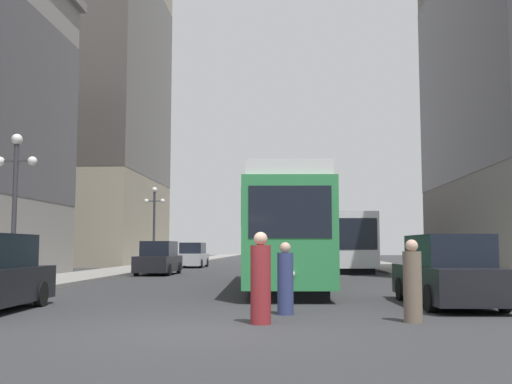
# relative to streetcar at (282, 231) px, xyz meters

# --- Properties ---
(ground_plane) EXTENTS (200.00, 200.00, 0.00)m
(ground_plane) POSITION_rel_streetcar_xyz_m (-1.28, -11.75, -2.10)
(ground_plane) COLOR #303033
(sidewalk_left) EXTENTS (3.43, 120.00, 0.15)m
(sidewalk_left) POSITION_rel_streetcar_xyz_m (-9.87, 28.25, -2.03)
(sidewalk_left) COLOR gray
(sidewalk_left) RESTS_ON ground
(sidewalk_right) EXTENTS (3.43, 120.00, 0.15)m
(sidewalk_right) POSITION_rel_streetcar_xyz_m (7.32, 28.25, -2.03)
(sidewalk_right) COLOR gray
(sidewalk_right) RESTS_ON ground
(streetcar) EXTENTS (3.15, 13.77, 3.89)m
(streetcar) POSITION_rel_streetcar_xyz_m (0.00, 0.00, 0.00)
(streetcar) COLOR black
(streetcar) RESTS_ON ground
(transit_bus) EXTENTS (2.88, 11.17, 3.45)m
(transit_bus) POSITION_rel_streetcar_xyz_m (3.70, 15.40, -0.15)
(transit_bus) COLOR black
(transit_bus) RESTS_ON ground
(parked_car_left_near) EXTENTS (1.93, 4.45, 1.82)m
(parked_car_left_near) POSITION_rel_streetcar_xyz_m (-6.86, 9.85, -1.26)
(parked_car_left_near) COLOR black
(parked_car_left_near) RESTS_ON ground
(parked_car_right_far) EXTENTS (2.02, 5.02, 1.82)m
(parked_car_right_far) POSITION_rel_streetcar_xyz_m (4.31, -6.87, -1.26)
(parked_car_right_far) COLOR black
(parked_car_right_far) RESTS_ON ground
(parked_car_left_far) EXTENTS (1.95, 4.40, 1.82)m
(parked_car_left_far) POSITION_rel_streetcar_xyz_m (-6.86, 21.43, -1.26)
(parked_car_left_far) COLOR black
(parked_car_left_far) RESTS_ON ground
(pedestrian_crossing_near) EXTENTS (0.36, 0.36, 1.62)m
(pedestrian_crossing_near) POSITION_rel_streetcar_xyz_m (0.16, -9.08, -1.35)
(pedestrian_crossing_near) COLOR navy
(pedestrian_crossing_near) RESTS_ON ground
(pedestrian_crossing_far) EXTENTS (0.41, 0.41, 1.81)m
(pedestrian_crossing_far) POSITION_rel_streetcar_xyz_m (-0.32, -10.74, -1.26)
(pedestrian_crossing_far) COLOR maroon
(pedestrian_crossing_far) RESTS_ON ground
(pedestrian_on_sidewalk) EXTENTS (0.37, 0.37, 1.66)m
(pedestrian_on_sidewalk) POSITION_rel_streetcar_xyz_m (2.73, -10.30, -1.33)
(pedestrian_on_sidewalk) COLOR #6B5B4C
(pedestrian_on_sidewalk) RESTS_ON ground
(lamp_post_left_near) EXTENTS (1.41, 0.36, 5.10)m
(lamp_post_left_near) POSITION_rel_streetcar_xyz_m (-8.76, -3.51, 1.43)
(lamp_post_left_near) COLOR #333338
(lamp_post_left_near) RESTS_ON sidewalk_left
(lamp_post_left_far) EXTENTS (1.41, 0.36, 5.37)m
(lamp_post_left_far) POSITION_rel_streetcar_xyz_m (-8.76, 16.95, 1.59)
(lamp_post_left_far) COLOR #333338
(lamp_post_left_far) RESTS_ON sidewalk_left
(building_left_corner) EXTENTS (16.48, 17.15, 29.91)m
(building_left_corner) POSITION_rel_streetcar_xyz_m (-19.52, 27.90, 13.32)
(building_left_corner) COLOR gray
(building_left_corner) RESTS_ON ground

